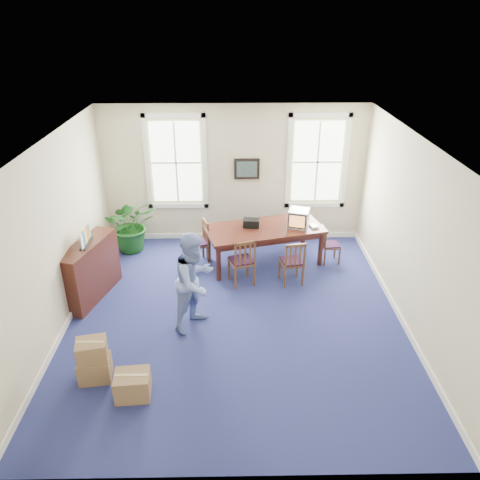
{
  "coord_description": "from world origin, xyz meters",
  "views": [
    {
      "loc": [
        -0.03,
        -7.0,
        5.07
      ],
      "look_at": [
        0.1,
        0.6,
        1.25
      ],
      "focal_mm": 35.0,
      "sensor_mm": 36.0,
      "label": 1
    }
  ],
  "objects_px": {
    "man": "(195,281)",
    "credenza": "(90,269)",
    "potted_plant": "(131,224)",
    "conference_table": "(264,245)",
    "crt_tv": "(299,218)",
    "chair_near_left": "(241,260)",
    "cardboard_boxes": "(107,355)"
  },
  "relations": [
    {
      "from": "chair_near_left",
      "to": "man",
      "type": "distance_m",
      "value": 1.65
    },
    {
      "from": "man",
      "to": "conference_table",
      "type": "bearing_deg",
      "value": 6.01
    },
    {
      "from": "credenza",
      "to": "conference_table",
      "type": "bearing_deg",
      "value": 36.49
    },
    {
      "from": "chair_near_left",
      "to": "potted_plant",
      "type": "relative_size",
      "value": 0.81
    },
    {
      "from": "conference_table",
      "to": "crt_tv",
      "type": "distance_m",
      "value": 0.95
    },
    {
      "from": "conference_table",
      "to": "chair_near_left",
      "type": "height_order",
      "value": "chair_near_left"
    },
    {
      "from": "credenza",
      "to": "man",
      "type": "bearing_deg",
      "value": -8.62
    },
    {
      "from": "chair_near_left",
      "to": "potted_plant",
      "type": "xyz_separation_m",
      "value": [
        -2.47,
        1.5,
        0.12
      ]
    },
    {
      "from": "crt_tv",
      "to": "credenza",
      "type": "bearing_deg",
      "value": -145.65
    },
    {
      "from": "conference_table",
      "to": "man",
      "type": "bearing_deg",
      "value": -136.17
    },
    {
      "from": "credenza",
      "to": "potted_plant",
      "type": "xyz_separation_m",
      "value": [
        0.42,
        1.94,
        0.04
      ]
    },
    {
      "from": "man",
      "to": "credenza",
      "type": "distance_m",
      "value": 2.29
    },
    {
      "from": "chair_near_left",
      "to": "conference_table",
      "type": "bearing_deg",
      "value": -139.39
    },
    {
      "from": "conference_table",
      "to": "credenza",
      "type": "bearing_deg",
      "value": -174.73
    },
    {
      "from": "conference_table",
      "to": "potted_plant",
      "type": "height_order",
      "value": "potted_plant"
    },
    {
      "from": "credenza",
      "to": "crt_tv",
      "type": "bearing_deg",
      "value": 33.79
    },
    {
      "from": "man",
      "to": "potted_plant",
      "type": "height_order",
      "value": "man"
    },
    {
      "from": "conference_table",
      "to": "cardboard_boxes",
      "type": "relative_size",
      "value": 1.94
    },
    {
      "from": "conference_table",
      "to": "crt_tv",
      "type": "relative_size",
      "value": 5.4
    },
    {
      "from": "conference_table",
      "to": "credenza",
      "type": "distance_m",
      "value": 3.63
    },
    {
      "from": "conference_table",
      "to": "crt_tv",
      "type": "height_order",
      "value": "crt_tv"
    },
    {
      "from": "conference_table",
      "to": "man",
      "type": "relative_size",
      "value": 1.39
    },
    {
      "from": "man",
      "to": "potted_plant",
      "type": "xyz_separation_m",
      "value": [
        -1.65,
        2.88,
        -0.25
      ]
    },
    {
      "from": "crt_tv",
      "to": "credenza",
      "type": "height_order",
      "value": "crt_tv"
    },
    {
      "from": "crt_tv",
      "to": "potted_plant",
      "type": "xyz_separation_m",
      "value": [
        -3.7,
        0.6,
        -0.4
      ]
    },
    {
      "from": "conference_table",
      "to": "crt_tv",
      "type": "xyz_separation_m",
      "value": [
        0.73,
        0.06,
        0.61
      ]
    },
    {
      "from": "man",
      "to": "potted_plant",
      "type": "distance_m",
      "value": 3.33
    },
    {
      "from": "crt_tv",
      "to": "credenza",
      "type": "relative_size",
      "value": 0.3
    },
    {
      "from": "potted_plant",
      "to": "cardboard_boxes",
      "type": "height_order",
      "value": "potted_plant"
    },
    {
      "from": "man",
      "to": "credenza",
      "type": "height_order",
      "value": "man"
    },
    {
      "from": "cardboard_boxes",
      "to": "potted_plant",
      "type": "bearing_deg",
      "value": 95.41
    },
    {
      "from": "man",
      "to": "credenza",
      "type": "relative_size",
      "value": 1.18
    }
  ]
}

